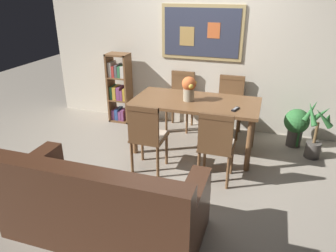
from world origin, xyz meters
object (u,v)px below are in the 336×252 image
leather_couch (103,206)px  bookshelf (120,90)px  dining_chair_far_left (181,96)px  dining_table (196,107)px  dining_chair_far_right (230,101)px  potted_ivy (296,124)px  potted_palm (316,133)px  dining_chair_near_right (216,142)px  flower_vase (189,87)px  tv_remote (235,109)px  dining_chair_near_left (147,133)px

leather_couch → bookshelf: 2.82m
dining_chair_far_left → dining_table: bearing=-61.3°
dining_chair_far_right → potted_ivy: dining_chair_far_right is taller
potted_palm → dining_chair_far_left: bearing=166.6°
dining_chair_near_right → flower_vase: (-0.51, 0.71, 0.39)m
potted_ivy → dining_table: bearing=-156.7°
dining_chair_far_left → tv_remote: dining_chair_far_left is taller
dining_chair_far_right → leather_couch: bearing=-106.3°
dining_chair_far_right → flower_vase: bearing=-121.3°
dining_chair_far_right → dining_chair_far_left: size_ratio=1.00×
dining_chair_far_left → leather_couch: 2.68m
dining_chair_far_right → tv_remote: bearing=-79.0°
dining_chair_far_left → dining_chair_near_right: bearing=-60.8°
dining_table → dining_chair_near_right: dining_chair_near_right is taller
leather_couch → dining_chair_far_left: bearing=90.3°
potted_ivy → tv_remote: bearing=-136.0°
dining_chair_near_left → tv_remote: size_ratio=5.62×
dining_chair_far_right → flower_vase: 0.97m
dining_chair_far_right → potted_palm: size_ratio=1.14×
dining_chair_near_left → potted_palm: (2.00, 1.04, -0.17)m
dining_chair_near_left → leather_couch: 1.18m
dining_chair_near_right → potted_palm: bearing=41.2°
potted_ivy → leather_couch: bearing=-125.2°
dining_chair_far_right → leather_couch: (-0.77, -2.65, -0.23)m
dining_table → bookshelf: bookshelf is taller
bookshelf → tv_remote: bookshelf is taller
dining_chair_near_right → tv_remote: (0.13, 0.54, 0.22)m
flower_vase → bookshelf: bearing=152.9°
dining_chair_near_right → dining_chair_near_left: bearing=-178.6°
potted_ivy → flower_vase: 1.68m
dining_table → flower_vase: size_ratio=5.15×
dining_table → leather_couch: 1.98m
dining_chair_near_left → dining_chair_far_left: 1.51m
dining_table → dining_chair_near_left: (-0.42, -0.75, -0.11)m
dining_chair_near_right → leather_couch: 1.45m
dining_table → tv_remote: tv_remote is taller
potted_ivy → dining_chair_far_right: bearing=171.2°
flower_vase → dining_table: bearing=14.5°
dining_chair_near_left → leather_couch: (0.02, -1.16, -0.23)m
bookshelf → potted_ivy: size_ratio=2.07×
dining_chair_near_left → potted_ivy: bearing=37.0°
dining_chair_far_right → potted_palm: 1.30m
dining_chair_near_left → bookshelf: (-1.06, 1.44, 0.02)m
dining_chair_far_right → dining_chair_near_left: bearing=-118.0°
dining_chair_near_right → potted_ivy: bearing=54.5°
flower_vase → tv_remote: bearing=-14.6°
dining_chair_near_right → leather_couch: size_ratio=0.51×
dining_table → leather_couch: (-0.40, -1.91, -0.34)m
flower_vase → tv_remote: flower_vase is taller
bookshelf → dining_chair_near_left: bearing=-53.7°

